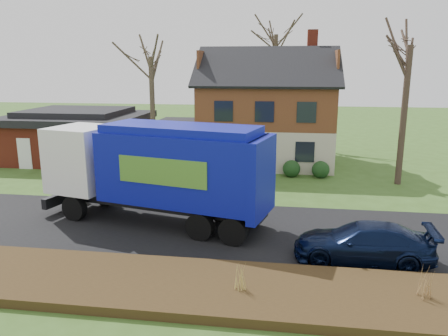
# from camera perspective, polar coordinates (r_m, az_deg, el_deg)

# --- Properties ---
(ground) EXTENTS (120.00, 120.00, 0.00)m
(ground) POSITION_cam_1_polar(r_m,az_deg,el_deg) (18.93, -2.75, -7.92)
(ground) COLOR #34541C
(ground) RESTS_ON ground
(road) EXTENTS (80.00, 7.00, 0.02)m
(road) POSITION_cam_1_polar(r_m,az_deg,el_deg) (18.93, -2.75, -7.89)
(road) COLOR black
(road) RESTS_ON ground
(mulch_verge) EXTENTS (80.00, 3.50, 0.30)m
(mulch_verge) POSITION_cam_1_polar(r_m,az_deg,el_deg) (14.17, -6.96, -14.98)
(mulch_verge) COLOR #302010
(mulch_verge) RESTS_ON ground
(main_house) EXTENTS (12.95, 8.95, 9.26)m
(main_house) POSITION_cam_1_polar(r_m,az_deg,el_deg) (31.42, 4.73, 8.08)
(main_house) COLOR #C2B69C
(main_house) RESTS_ON ground
(ranch_house) EXTENTS (9.80, 8.20, 3.70)m
(ranch_house) POSITION_cam_1_polar(r_m,az_deg,el_deg) (34.38, -18.56, 4.16)
(ranch_house) COLOR #973321
(ranch_house) RESTS_ON ground
(garbage_truck) EXTENTS (10.68, 5.10, 4.42)m
(garbage_truck) POSITION_cam_1_polar(r_m,az_deg,el_deg) (19.08, -8.48, 0.13)
(garbage_truck) COLOR black
(garbage_truck) RESTS_ON ground
(silver_sedan) EXTENTS (4.67, 2.29, 1.47)m
(silver_sedan) POSITION_cam_1_polar(r_m,az_deg,el_deg) (23.61, -10.09, -1.92)
(silver_sedan) COLOR #A2A6AA
(silver_sedan) RESTS_ON ground
(navy_wagon) EXTENTS (4.91, 2.16, 1.40)m
(navy_wagon) POSITION_cam_1_polar(r_m,az_deg,el_deg) (16.47, 17.71, -9.27)
(navy_wagon) COLOR black
(navy_wagon) RESTS_ON ground
(tree_front_west) EXTENTS (3.44, 3.44, 10.23)m
(tree_front_west) POSITION_cam_1_polar(r_m,az_deg,el_deg) (27.41, -9.65, 16.40)
(tree_front_west) COLOR #473A2A
(tree_front_west) RESTS_ON ground
(tree_front_east) EXTENTS (4.09, 4.09, 11.35)m
(tree_front_east) POSITION_cam_1_polar(r_m,az_deg,el_deg) (27.07, 23.44, 17.29)
(tree_front_east) COLOR #403126
(tree_front_east) RESTS_ON ground
(tree_back) EXTENTS (4.06, 4.06, 12.87)m
(tree_back) POSITION_cam_1_polar(r_m,az_deg,el_deg) (40.12, 6.88, 18.73)
(tree_back) COLOR #403426
(tree_back) RESTS_ON ground
(grass_clump_mid) EXTENTS (0.30, 0.25, 0.84)m
(grass_clump_mid) POSITION_cam_1_polar(r_m,az_deg,el_deg) (13.39, 2.23, -13.92)
(grass_clump_mid) COLOR tan
(grass_clump_mid) RESTS_ON mulch_verge
(grass_clump_east) EXTENTS (0.35, 0.29, 0.87)m
(grass_clump_east) POSITION_cam_1_polar(r_m,az_deg,el_deg) (14.15, 24.89, -13.57)
(grass_clump_east) COLOR #9F7746
(grass_clump_east) RESTS_ON mulch_verge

